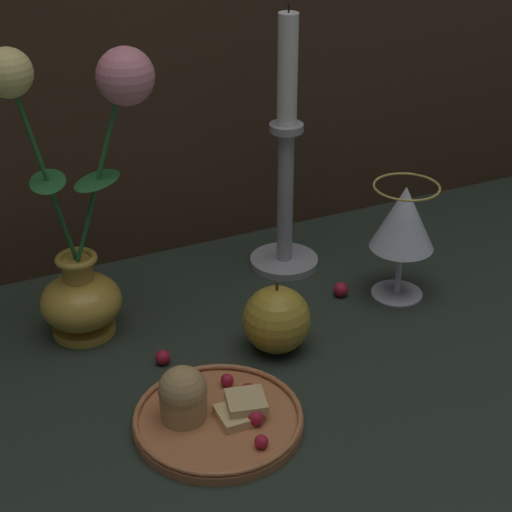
{
  "coord_description": "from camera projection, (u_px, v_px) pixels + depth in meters",
  "views": [
    {
      "loc": [
        -0.39,
        -0.74,
        0.59
      ],
      "look_at": [
        -0.02,
        0.05,
        0.1
      ],
      "focal_mm": 60.0,
      "sensor_mm": 36.0,
      "label": 1
    }
  ],
  "objects": [
    {
      "name": "ground_plane",
      "position": [
        289.0,
        345.0,
        1.01
      ],
      "size": [
        2.4,
        2.4,
        0.0
      ],
      "primitive_type": "plane",
      "color": "#232D23",
      "rests_on": "ground"
    },
    {
      "name": "vase",
      "position": [
        82.0,
        227.0,
        0.97
      ],
      "size": [
        0.18,
        0.1,
        0.35
      ],
      "color": "gold",
      "rests_on": "ground_plane"
    },
    {
      "name": "plate_with_pastries",
      "position": [
        211.0,
        412.0,
        0.88
      ],
      "size": [
        0.18,
        0.18,
        0.07
      ],
      "color": "#B77042",
      "rests_on": "ground_plane"
    },
    {
      "name": "wine_glass",
      "position": [
        403.0,
        221.0,
        1.06
      ],
      "size": [
        0.08,
        0.08,
        0.15
      ],
      "color": "silver",
      "rests_on": "ground_plane"
    },
    {
      "name": "candlestick",
      "position": [
        286.0,
        175.0,
        1.12
      ],
      "size": [
        0.09,
        0.09,
        0.35
      ],
      "color": "#A3A3A8",
      "rests_on": "ground_plane"
    },
    {
      "name": "apple_beside_vase",
      "position": [
        275.0,
        318.0,
        0.99
      ],
      "size": [
        0.08,
        0.08,
        0.09
      ],
      "color": "#B2932D",
      "rests_on": "ground_plane"
    },
    {
      "name": "berry_near_plate",
      "position": [
        163.0,
        358.0,
        0.98
      ],
      "size": [
        0.02,
        0.02,
        0.02
      ],
      "primitive_type": "sphere",
      "color": "#AD192D",
      "rests_on": "ground_plane"
    },
    {
      "name": "berry_front_center",
      "position": [
        341.0,
        290.0,
        1.11
      ],
      "size": [
        0.02,
        0.02,
        0.02
      ],
      "primitive_type": "sphere",
      "color": "#AD192D",
      "rests_on": "ground_plane"
    }
  ]
}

